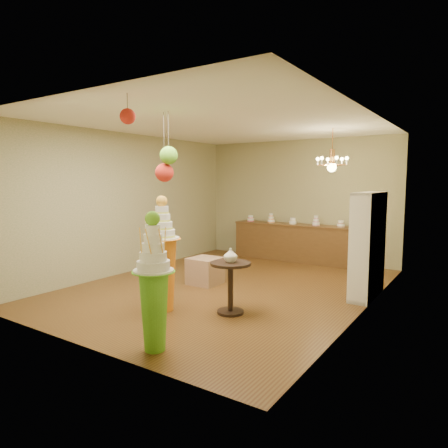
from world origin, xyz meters
The scene contains 17 objects.
floor centered at (0.00, 0.00, 0.00)m, with size 6.50×6.50×0.00m, color #533416.
ceiling centered at (0.00, 0.00, 3.00)m, with size 6.50×6.50×0.00m, color white.
wall_back centered at (0.00, 3.25, 1.50)m, with size 5.00×0.04×3.00m, color #969369.
wall_front centered at (0.00, -3.25, 1.50)m, with size 5.00×0.04×3.00m, color #969369.
wall_left centered at (-2.50, 0.00, 1.50)m, with size 0.04×6.50×3.00m, color #969369.
wall_right centered at (2.50, 0.00, 1.50)m, with size 0.04×6.50×3.00m, color #969369.
pedestal_green centered at (0.81, -2.85, 0.69)m, with size 0.55×0.55×1.65m.
pedestal_orange centered at (-0.10, -1.69, 0.71)m, with size 0.59×0.59×1.77m.
burlap_riser centered at (-0.49, -0.06, 0.26)m, with size 0.56×0.56×0.51m, color #987253.
sideboard centered at (0.00, 2.97, 0.48)m, with size 3.04×0.54×1.16m.
shelving_unit centered at (2.34, 0.80, 0.90)m, with size 0.33×1.20×1.80m.
round_table centered at (0.85, -1.24, 0.50)m, with size 0.78×0.78×0.78m.
vase centered at (0.85, -1.24, 0.89)m, with size 0.20×0.20×0.21m, color silver.
pom_red_left centered at (-0.06, -1.66, 2.11)m, with size 0.28×0.28×1.03m.
pom_green_mid centered at (0.04, -1.67, 2.36)m, with size 0.27×0.27×0.77m.
pom_red_right centered at (0.45, -2.85, 2.74)m, with size 0.18×0.18×0.36m.
chandelier centered at (1.42, 1.54, 2.30)m, with size 0.70×0.70×0.85m.
Camera 1 is at (3.98, -6.18, 2.00)m, focal length 32.00 mm.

